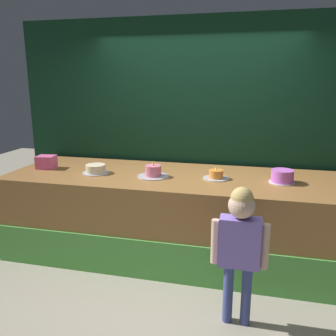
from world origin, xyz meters
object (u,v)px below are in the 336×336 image
cake_far_left (96,169)px  cake_center_left (153,172)px  pink_box (46,162)px  cake_center_right (216,175)px  child_figure (240,238)px  cake_far_right (282,176)px

cake_far_left → cake_center_left: 0.67m
pink_box → cake_far_left: pink_box is taller
cake_center_left → cake_center_right: (0.67, 0.08, -0.01)m
child_figure → cake_center_right: (-0.30, 1.03, 0.22)m
cake_far_left → cake_center_left: (0.67, 0.01, 0.01)m
child_figure → cake_center_right: child_figure is taller
pink_box → cake_center_right: bearing=-0.0°
cake_far_left → cake_center_right: (1.35, 0.08, -0.01)m
cake_center_right → cake_far_right: bearing=0.8°
pink_box → cake_far_right: (2.69, 0.01, -0.01)m
cake_center_right → cake_center_left: bearing=-173.6°
child_figure → pink_box: child_figure is taller
cake_far_left → cake_center_left: cake_center_left is taller
cake_far_left → pink_box: bearing=173.0°
pink_box → cake_far_left: 0.68m
cake_far_left → cake_far_right: 2.02m
cake_center_left → cake_far_right: bearing=3.6°
cake_center_left → cake_far_right: size_ratio=1.30×
cake_center_right → cake_far_left: bearing=-176.5°
child_figure → cake_center_left: size_ratio=3.42×
pink_box → cake_center_left: size_ratio=0.60×
child_figure → cake_far_left: 1.92m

